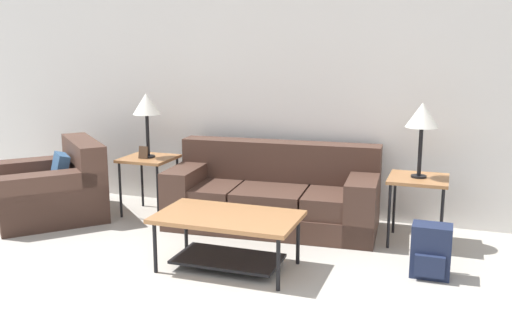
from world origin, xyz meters
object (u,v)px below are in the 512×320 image
at_px(armchair, 53,190).
at_px(side_table_right, 418,184).
at_px(coffee_table, 228,229).
at_px(table_lamp_right, 422,117).
at_px(side_table_left, 149,163).
at_px(table_lamp_left, 146,106).
at_px(backpack, 431,251).
at_px(couch, 274,197).

xyz_separation_m(armchair, side_table_right, (3.68, 0.43, 0.27)).
height_order(armchair, coffee_table, armchair).
bearing_deg(coffee_table, side_table_right, 38.89).
bearing_deg(table_lamp_right, side_table_left, -180.00).
bearing_deg(table_lamp_left, side_table_left, -33.69).
distance_m(side_table_left, backpack, 3.06).
bearing_deg(couch, side_table_right, -1.81).
relative_size(coffee_table, backpack, 2.71).
xyz_separation_m(table_lamp_left, backpack, (2.94, -0.76, -0.96)).
relative_size(couch, coffee_table, 1.83).
relative_size(armchair, backpack, 3.48).
relative_size(armchair, table_lamp_left, 2.18).
height_order(side_table_left, table_lamp_left, table_lamp_left).
xyz_separation_m(armchair, side_table_left, (0.91, 0.43, 0.27)).
relative_size(couch, side_table_right, 3.39).
xyz_separation_m(side_table_right, table_lamp_right, (0.00, 0.00, 0.61)).
distance_m(side_table_right, table_lamp_right, 0.61).
relative_size(armchair, side_table_left, 2.38).
distance_m(couch, table_lamp_right, 1.64).
xyz_separation_m(side_table_left, table_lamp_right, (2.77, 0.00, 0.61)).
xyz_separation_m(couch, coffee_table, (-0.02, -1.18, 0.04)).
relative_size(table_lamp_right, backpack, 1.60).
relative_size(side_table_left, table_lamp_right, 0.92).
bearing_deg(coffee_table, table_lamp_right, 38.89).
bearing_deg(backpack, table_lamp_left, 165.49).
relative_size(couch, side_table_left, 3.39).
xyz_separation_m(side_table_left, backpack, (2.94, -0.76, -0.35)).
distance_m(side_table_left, table_lamp_right, 2.84).
xyz_separation_m(couch, armchair, (-2.29, -0.47, -0.01)).
bearing_deg(couch, side_table_left, -178.18).
xyz_separation_m(table_lamp_left, table_lamp_right, (2.77, 0.00, 0.00)).
bearing_deg(table_lamp_right, coffee_table, -141.11).
bearing_deg(table_lamp_left, side_table_right, -0.00).
bearing_deg(side_table_left, armchair, -154.75).
bearing_deg(backpack, side_table_right, 102.36).
relative_size(side_table_left, side_table_right, 1.00).
bearing_deg(table_lamp_right, table_lamp_left, 180.00).
height_order(table_lamp_right, backpack, table_lamp_right).
height_order(couch, table_lamp_right, table_lamp_right).
xyz_separation_m(couch, table_lamp_right, (1.39, -0.04, 0.87)).
height_order(couch, table_lamp_left, table_lamp_left).
bearing_deg(table_lamp_right, side_table_right, -116.57).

